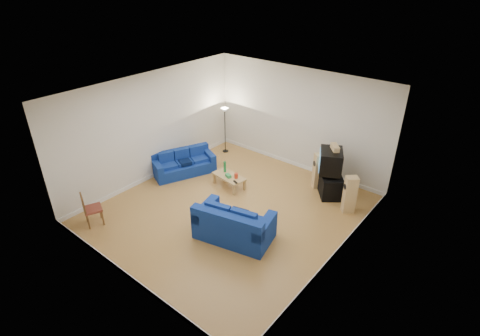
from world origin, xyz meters
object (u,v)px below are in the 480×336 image
Objects in this scene: television at (330,161)px; sofa_three_seat at (184,165)px; coffee_table at (229,177)px; sofa_loveseat at (233,227)px; tv_stand at (330,183)px.

sofa_three_seat is at bearing -94.97° from television.
sofa_three_seat is at bearing -171.33° from coffee_table.
sofa_loveseat is 3.40m from television.
tv_stand is at bearing 62.87° from sofa_loveseat.
sofa_loveseat is 2.00× the size of television.
sofa_three_seat is 3.61m from sofa_loveseat.
sofa_loveseat is (3.29, -1.49, 0.07)m from sofa_three_seat.
sofa_three_seat is 4.49m from television.
tv_stand is at bearing 137.07° from sofa_three_seat.
television reaches higher than sofa_three_seat.
sofa_loveseat is at bearing -52.17° from tv_stand.
tv_stand is 0.73m from television.
sofa_three_seat reaches higher than tv_stand.
television is at bearing 63.32° from sofa_loveseat.
sofa_three_seat is 1.04× the size of sofa_loveseat.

